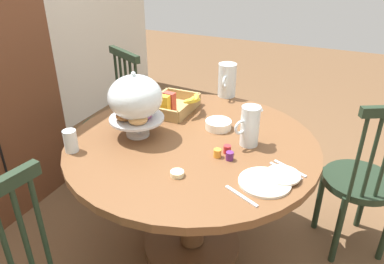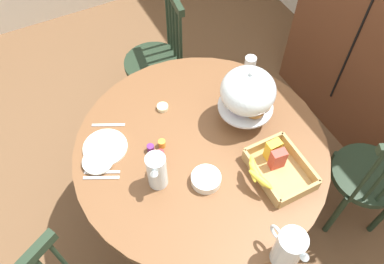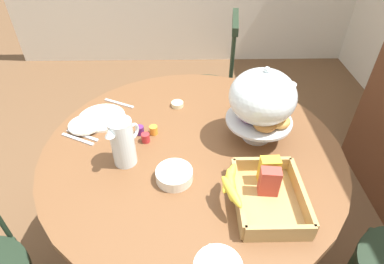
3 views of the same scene
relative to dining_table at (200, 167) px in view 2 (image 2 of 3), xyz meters
name	(u,v)px [view 2 (image 2 of 3)]	position (x,y,z in m)	size (l,w,h in m)	color
ground_plane	(195,221)	(0.06, -0.06, -0.54)	(10.00, 10.00, 0.00)	brown
dining_table	(200,167)	(0.00, 0.00, 0.00)	(1.27, 1.27, 0.74)	brown
windsor_chair_near_window	(369,178)	(0.44, 0.82, -0.09)	(0.45, 0.45, 0.97)	#1E2D1E
windsor_chair_by_cabinet	(157,62)	(-0.92, 0.15, -0.09)	(0.40, 0.40, 0.97)	#1E2D1E
pastry_stand_with_dome	(248,93)	(-0.06, 0.28, 0.39)	(0.28, 0.28, 0.34)	silver
orange_juice_pitcher	(288,249)	(0.64, 0.05, 0.30)	(0.20, 0.11, 0.21)	silver
milk_pitcher	(157,172)	(0.08, -0.27, 0.29)	(0.16, 0.11, 0.20)	silver
cereal_basket	(276,167)	(0.28, 0.24, 0.24)	(0.32, 0.30, 0.12)	tan
china_plate_large	(105,147)	(-0.21, -0.43, 0.20)	(0.22, 0.22, 0.01)	white
china_plate_small	(98,161)	(-0.14, -0.49, 0.22)	(0.15, 0.15, 0.01)	white
cereal_bowl	(206,179)	(0.18, -0.07, 0.22)	(0.14, 0.14, 0.04)	white
drinking_glass	(250,65)	(-0.33, 0.48, 0.25)	(0.06, 0.06, 0.11)	silver
butter_dish	(163,107)	(-0.31, -0.07, 0.21)	(0.06, 0.06, 0.02)	beige
jam_jar_strawberry	(161,154)	(-0.04, -0.20, 0.22)	(0.04, 0.04, 0.04)	#B7282D
jam_jar_apricot	(162,144)	(-0.09, -0.17, 0.22)	(0.04, 0.04, 0.04)	orange
jam_jar_grape	(151,148)	(-0.09, -0.23, 0.22)	(0.04, 0.04, 0.04)	#5B2366
table_knife	(102,172)	(-0.08, -0.49, 0.20)	(0.17, 0.01, 0.01)	silver
dinner_fork	(101,178)	(-0.06, -0.50, 0.20)	(0.17, 0.01, 0.01)	silver
soup_spoon	(108,125)	(-0.33, -0.37, 0.20)	(0.17, 0.01, 0.01)	silver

